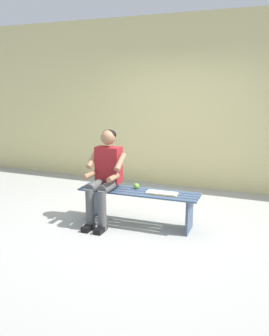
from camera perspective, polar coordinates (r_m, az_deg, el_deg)
name	(u,v)px	position (r m, az deg, el deg)	size (l,w,h in m)	color
ground_plane	(35,243)	(4.58, -15.82, -11.60)	(10.00, 7.00, 0.04)	#9E9E99
brick_wall	(156,103)	(6.80, 3.56, 10.48)	(9.50, 0.24, 3.09)	#D1C684
bench_near	(139,199)	(4.80, 0.67, -5.09)	(1.65, 0.46, 0.48)	#384C6B
person_seated	(105,173)	(4.79, -4.80, -0.78)	(0.50, 0.69, 1.28)	maroon
apple	(136,186)	(4.85, 0.31, -2.94)	(0.08, 0.08, 0.08)	#72B738
book_open	(162,193)	(4.64, 4.44, -4.09)	(0.42, 0.17, 0.02)	white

